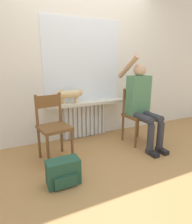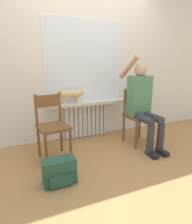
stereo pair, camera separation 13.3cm
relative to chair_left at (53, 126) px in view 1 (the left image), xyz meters
The scene contains 10 objects.
ground_plane 1.01m from the chair_left, 40.88° to the right, with size 12.00×12.00×0.00m, color #B27F47.
wall_with_window 1.29m from the chair_left, 43.26° to the left, with size 7.00×0.06×2.70m.
radiator 0.90m from the chair_left, 39.58° to the left, with size 0.78×0.08×0.60m.
windowsill 0.85m from the chair_left, 35.21° to the left, with size 1.38×0.26×0.05m.
window_glass 1.24m from the chair_left, 41.66° to the left, with size 1.33×0.01×1.31m.
chair_left is the anchor object (origin of this frame).
chair_right 1.35m from the chair_left, ahead, with size 0.40×0.40×0.88m.
person 1.38m from the chair_left, ahead, with size 0.36×0.99×1.41m.
cat 0.69m from the chair_left, 48.45° to the left, with size 0.52×0.12×0.24m.
backpack 0.70m from the chair_left, 94.79° to the right, with size 0.35×0.21×0.28m.
Camera 1 is at (-1.18, -1.77, 1.26)m, focal length 30.00 mm.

